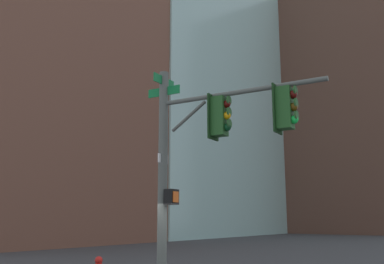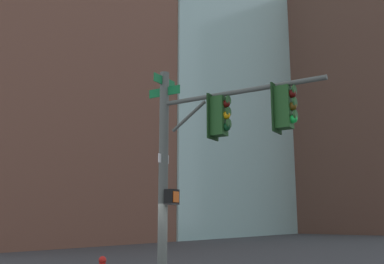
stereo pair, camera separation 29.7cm
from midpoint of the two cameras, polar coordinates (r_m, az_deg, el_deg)
name	(u,v)px [view 1 (the left image)]	position (r m, az deg, el deg)	size (l,w,h in m)	color
signal_pole_assembly	(202,148)	(11.08, 0.52, -2.12)	(1.10, 4.93, 6.12)	#4C514C
building_brick_midblock	(78,51)	(56.27, -14.95, 10.22)	(17.04, 14.47, 44.69)	brown
building_brick_farside	(356,112)	(70.28, 20.69, 2.50)	(16.57, 17.39, 35.87)	brown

